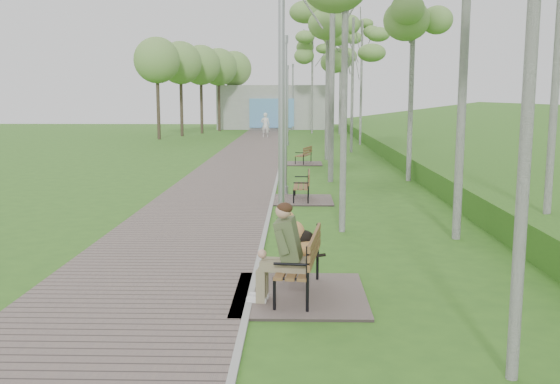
{
  "coord_description": "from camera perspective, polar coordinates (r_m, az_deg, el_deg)",
  "views": [
    {
      "loc": [
        0.69,
        -7.93,
        3.07
      ],
      "look_at": [
        0.39,
        3.88,
        1.24
      ],
      "focal_mm": 40.0,
      "sensor_mm": 36.0,
      "label": 1
    }
  ],
  "objects": [
    {
      "name": "pedestrian_far",
      "position": [
        56.85,
        -0.63,
        6.67
      ],
      "size": [
        1.13,
        1.03,
        1.89
      ],
      "primitive_type": "imported",
      "rotation": [
        0.0,
        0.0,
        2.72
      ],
      "color": "gray",
      "rests_on": "ground"
    },
    {
      "name": "building_north",
      "position": [
        58.95,
        -0.67,
        7.77
      ],
      "size": [
        10.0,
        5.2,
        4.0
      ],
      "color": "#9E9E99",
      "rests_on": "ground"
    },
    {
      "name": "lamp_post_third",
      "position": [
        38.65,
        0.69,
        7.66
      ],
      "size": [
        0.19,
        0.19,
        4.9
      ],
      "color": "#9B9DA2",
      "rests_on": "ground"
    },
    {
      "name": "lamp_post_second",
      "position": [
        19.19,
        0.49,
        6.43
      ],
      "size": [
        0.19,
        0.19,
        4.86
      ],
      "color": "#9B9DA2",
      "rests_on": "ground"
    },
    {
      "name": "bench_main",
      "position": [
        9.59,
        1.24,
        -6.73
      ],
      "size": [
        2.02,
        2.25,
        1.76
      ],
      "color": "#685A54",
      "rests_on": "ground"
    },
    {
      "name": "bench_third",
      "position": [
        28.23,
        2.16,
        2.93
      ],
      "size": [
        1.6,
        1.78,
        0.98
      ],
      "color": "#685A54",
      "rests_on": "ground"
    },
    {
      "name": "bench_second",
      "position": [
        18.35,
        1.97,
        -0.19
      ],
      "size": [
        1.76,
        1.95,
        1.08
      ],
      "color": "#685A54",
      "rests_on": "ground"
    },
    {
      "name": "ground",
      "position": [
        8.53,
        -3.33,
        -12.28
      ],
      "size": [
        120.0,
        120.0,
        0.0
      ],
      "primitive_type": "plane",
      "color": "#34621E",
      "rests_on": "ground"
    },
    {
      "name": "kerb",
      "position": [
        29.59,
        0.13,
        2.91
      ],
      "size": [
        0.1,
        67.0,
        0.05
      ],
      "primitive_type": "cube",
      "color": "#999993",
      "rests_on": "ground"
    },
    {
      "name": "walkway",
      "position": [
        29.69,
        -3.26,
        2.91
      ],
      "size": [
        3.5,
        67.0,
        0.04
      ],
      "primitive_type": "cube",
      "color": "#685A54",
      "rests_on": "ground"
    },
    {
      "name": "birch_distant_a",
      "position": [
        51.45,
        2.99,
        13.6
      ],
      "size": [
        2.64,
        2.64,
        9.39
      ],
      "color": "silver",
      "rests_on": "ground"
    },
    {
      "name": "birch_far_c",
      "position": [
        39.85,
        7.51,
        13.29
      ],
      "size": [
        2.34,
        2.34,
        7.93
      ],
      "color": "silver",
      "rests_on": "ground"
    },
    {
      "name": "lamp_post_near",
      "position": [
        12.96,
        0.13,
        6.88
      ],
      "size": [
        0.22,
        0.22,
        5.63
      ],
      "color": "#9B9DA2",
      "rests_on": "ground"
    },
    {
      "name": "lamp_post_far",
      "position": [
        56.3,
        1.18,
        8.47
      ],
      "size": [
        0.23,
        0.23,
        5.85
      ],
      "color": "#9B9DA2",
      "rests_on": "ground"
    },
    {
      "name": "pedestrian_near",
      "position": [
        46.13,
        -1.34,
        6.13
      ],
      "size": [
        0.74,
        0.56,
        1.83
      ],
      "primitive_type": "imported",
      "rotation": [
        0.0,
        0.0,
        2.95
      ],
      "color": "silver",
      "rests_on": "ground"
    },
    {
      "name": "birch_far_b",
      "position": [
        34.28,
        6.7,
        13.39
      ],
      "size": [
        2.37,
        2.37,
        7.43
      ],
      "color": "silver",
      "rests_on": "ground"
    },
    {
      "name": "birch_distant_b",
      "position": [
        50.65,
        5.58,
        13.14
      ],
      "size": [
        2.69,
        2.69,
        8.82
      ],
      "color": "silver",
      "rests_on": "ground"
    },
    {
      "name": "embankment",
      "position": [
        30.29,
        23.41,
        2.27
      ],
      "size": [
        14.0,
        70.0,
        1.6
      ],
      "primitive_type": "cube",
      "color": "#437D23",
      "rests_on": "ground"
    }
  ]
}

